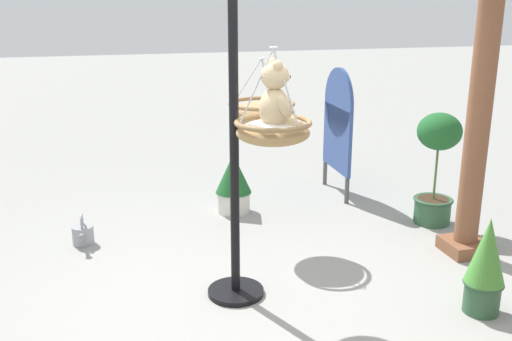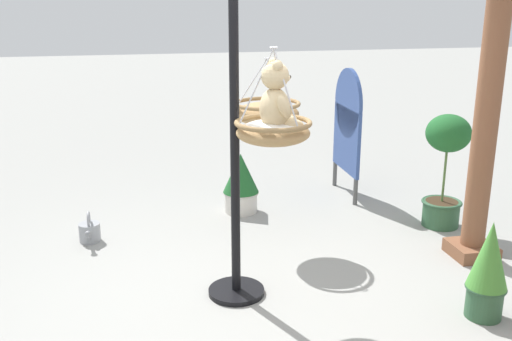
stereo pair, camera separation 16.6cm
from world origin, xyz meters
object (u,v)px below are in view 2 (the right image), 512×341
at_px(hanging_basket_with_teddy, 273,131).
at_px(watering_can, 90,231).
at_px(greenhouse_pillar_left, 487,117).
at_px(potted_plant_flowering_red, 446,163).
at_px(potted_plant_bushy_green, 488,270).
at_px(display_pole_central, 236,210).
at_px(teddy_bear, 277,100).
at_px(display_sign_board, 347,123).
at_px(potted_plant_small_succulent, 241,183).
at_px(hanging_basket_left_high, 267,112).

bearing_deg(hanging_basket_with_teddy, watering_can, -135.33).
bearing_deg(greenhouse_pillar_left, watering_can, -107.52).
bearing_deg(potted_plant_flowering_red, potted_plant_bushy_green, -19.33).
height_order(display_pole_central, teddy_bear, display_pole_central).
height_order(display_sign_board, watering_can, display_sign_board).
height_order(display_pole_central, hanging_basket_with_teddy, display_pole_central).
xyz_separation_m(hanging_basket_with_teddy, greenhouse_pillar_left, (-0.38, 1.94, -0.06)).
height_order(display_pole_central, potted_plant_small_succulent, display_pole_central).
bearing_deg(teddy_bear, potted_plant_small_succulent, 176.84).
height_order(hanging_basket_with_teddy, watering_can, hanging_basket_with_teddy).
relative_size(teddy_bear, potted_plant_small_succulent, 0.77).
bearing_deg(display_sign_board, potted_plant_small_succulent, -76.98).
bearing_deg(greenhouse_pillar_left, potted_plant_flowering_red, 172.38).
relative_size(teddy_bear, greenhouse_pillar_left, 0.19).
xyz_separation_m(teddy_bear, hanging_basket_left_high, (-1.18, 0.21, -0.32)).
bearing_deg(hanging_basket_with_teddy, potted_plant_bushy_green, 68.45).
height_order(display_pole_central, potted_plant_bushy_green, display_pole_central).
xyz_separation_m(display_pole_central, teddy_bear, (0.15, 0.27, 0.85)).
bearing_deg(potted_plant_small_succulent, greenhouse_pillar_left, 49.39).
distance_m(potted_plant_flowering_red, potted_plant_small_succulent, 2.11).
xyz_separation_m(hanging_basket_left_high, potted_plant_flowering_red, (0.07, 1.81, -0.58)).
bearing_deg(display_pole_central, display_sign_board, 141.18).
bearing_deg(hanging_basket_left_high, potted_plant_bushy_green, 34.78).
height_order(display_pole_central, potted_plant_flowering_red, display_pole_central).
relative_size(hanging_basket_left_high, potted_plant_small_succulent, 0.94).
distance_m(hanging_basket_with_teddy, potted_plant_flowering_red, 2.42).
bearing_deg(display_sign_board, teddy_bear, -32.14).
bearing_deg(potted_plant_bushy_green, greenhouse_pillar_left, 152.67).
bearing_deg(potted_plant_bushy_green, display_sign_board, -179.56).
height_order(hanging_basket_with_teddy, potted_plant_bushy_green, hanging_basket_with_teddy).
bearing_deg(display_pole_central, watering_can, -137.69).
relative_size(teddy_bear, display_sign_board, 0.34).
relative_size(display_pole_central, teddy_bear, 4.60).
xyz_separation_m(display_pole_central, potted_plant_flowering_red, (-0.96, 2.29, -0.04)).
bearing_deg(hanging_basket_left_high, hanging_basket_with_teddy, -11.27).
height_order(teddy_bear, hanging_basket_left_high, teddy_bear).
height_order(greenhouse_pillar_left, display_sign_board, greenhouse_pillar_left).
bearing_deg(potted_plant_flowering_red, display_pole_central, -67.22).
relative_size(potted_plant_bushy_green, display_sign_board, 0.50).
bearing_deg(potted_plant_small_succulent, teddy_bear, -3.16).
bearing_deg(watering_can, greenhouse_pillar_left, 72.48).
relative_size(hanging_basket_left_high, watering_can, 1.74).
xyz_separation_m(hanging_basket_left_high, display_sign_board, (-1.06, 1.19, -0.37)).
xyz_separation_m(display_pole_central, hanging_basket_with_teddy, (0.15, 0.25, 0.63)).
distance_m(potted_plant_bushy_green, display_sign_board, 2.85).
height_order(hanging_basket_with_teddy, hanging_basket_left_high, hanging_basket_with_teddy).
xyz_separation_m(greenhouse_pillar_left, potted_plant_bushy_green, (0.95, -0.49, -0.90)).
height_order(teddy_bear, potted_plant_flowering_red, teddy_bear).
bearing_deg(potted_plant_small_succulent, watering_can, -72.58).
xyz_separation_m(hanging_basket_left_high, watering_can, (-0.27, -1.66, -1.14)).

